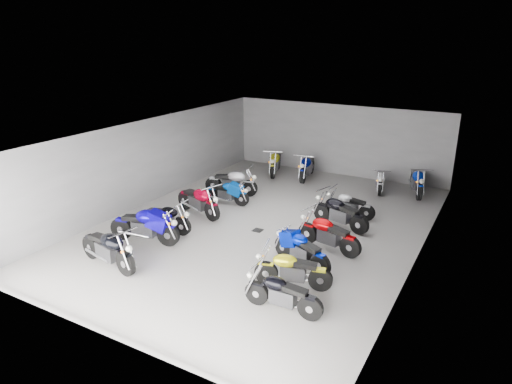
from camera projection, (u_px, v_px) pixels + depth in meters
ground at (265, 225)px, 15.55m from camera, size 14.00×14.00×0.00m
wall_back at (338, 140)px, 20.79m from camera, size 10.00×0.10×3.20m
wall_left at (150, 161)px, 17.35m from camera, size 0.10×14.00×3.20m
wall_right at (423, 207)px, 12.71m from camera, size 0.10×14.00×3.20m
ceiling at (266, 132)px, 14.50m from camera, size 10.00×14.00×0.04m
drain_grate at (258, 230)px, 15.14m from camera, size 0.32×0.32×0.01m
motorcycle_left_a at (108, 249)px, 12.61m from camera, size 2.31×0.60×1.02m
motorcycle_left_b at (145, 226)px, 14.08m from camera, size 2.33×0.68×1.04m
motorcycle_left_c at (165, 218)px, 14.90m from camera, size 2.03×0.44×0.89m
motorcycle_left_d at (199, 201)px, 16.26m from camera, size 2.22×0.79×1.00m
motorcycle_left_e at (227, 193)px, 17.37m from camera, size 1.88×0.44×0.83m
motorcycle_left_f at (232, 182)px, 18.35m from camera, size 2.19×0.65×0.97m
motorcycle_right_a at (282, 294)px, 10.58m from camera, size 1.97×0.40×0.87m
motorcycle_right_b at (292, 270)px, 11.62m from camera, size 2.00×0.66×0.89m
motorcycle_right_c at (301, 249)px, 12.71m from camera, size 1.97×0.82×0.90m
motorcycle_right_d at (328, 234)px, 13.63m from camera, size 2.13×0.62×0.95m
motorcycle_right_e at (340, 213)px, 15.23m from camera, size 2.12×0.75×0.96m
motorcycle_right_f at (349, 205)px, 16.16m from camera, size 1.85×0.38×0.81m
motorcycle_back_b at (275, 162)px, 21.11m from camera, size 0.88×2.22×1.01m
motorcycle_back_c at (307, 167)px, 20.42m from camera, size 0.60×2.27×1.00m
motorcycle_back_e at (380, 180)px, 18.84m from camera, size 0.61×1.87×0.84m
motorcycle_back_f at (417, 181)px, 18.42m from camera, size 0.89×2.20×1.00m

